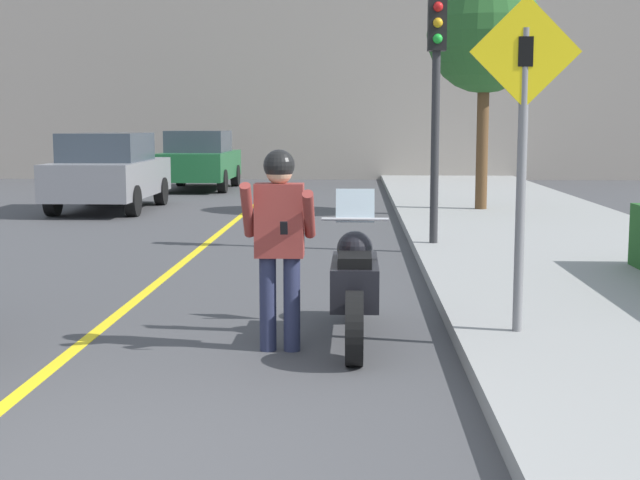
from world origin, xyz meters
The scene contains 10 objects.
ground_plane centered at (0.00, 0.00, 0.00)m, with size 80.00×80.00×0.00m, color #424244.
road_center_line centered at (-0.60, 6.00, 0.00)m, with size 0.12×36.00×0.01m.
building_backdrop centered at (0.00, 26.00, 3.47)m, with size 28.00×1.20×6.94m.
motorcycle centered at (1.75, 3.00, 0.50)m, with size 0.62×2.23×1.28m.
person_biker centered at (1.13, 2.60, 1.02)m, with size 0.59×0.46×1.68m.
crossing_sign centered at (3.12, 2.77, 1.81)m, with size 0.91×0.08×2.77m.
traffic_light centered at (2.90, 8.34, 2.61)m, with size 0.26×0.30×3.53m.
street_tree centered at (4.32, 13.66, 3.62)m, with size 2.32×2.32×4.66m.
parked_car_grey centered at (-3.61, 14.49, 0.86)m, with size 1.88×4.20×1.68m.
parked_car_green centered at (-2.71, 20.71, 0.86)m, with size 1.88×4.20×1.68m.
Camera 1 is at (1.76, -4.65, 1.89)m, focal length 50.00 mm.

